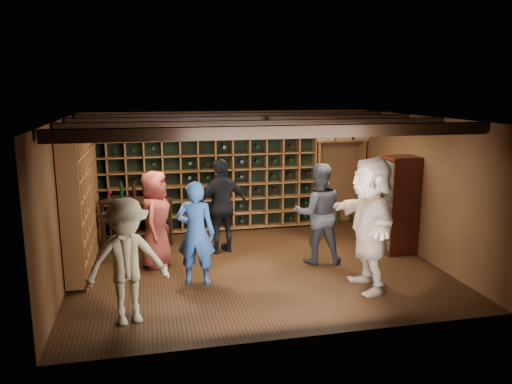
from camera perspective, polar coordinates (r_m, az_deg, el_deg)
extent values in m
plane|color=black|center=(8.55, -0.04, -8.53)|extent=(6.00, 6.00, 0.00)
plane|color=#51321C|center=(10.61, -2.96, 2.47)|extent=(6.00, 0.00, 6.00)
plane|color=#51321C|center=(5.86, 5.27, -5.37)|extent=(6.00, 0.00, 6.00)
plane|color=#51321C|center=(8.11, -21.20, -1.27)|extent=(0.00, 5.00, 5.00)
plane|color=#51321C|center=(9.31, 18.31, 0.55)|extent=(0.00, 5.00, 5.00)
plane|color=black|center=(8.03, -0.04, 8.44)|extent=(6.00, 6.00, 0.00)
cube|color=black|center=(6.49, 3.04, 6.89)|extent=(5.90, 0.18, 0.16)
cube|color=black|center=(7.55, 0.79, 7.61)|extent=(5.90, 0.18, 0.16)
cube|color=black|center=(8.62, -0.91, 8.14)|extent=(5.90, 0.18, 0.16)
cube|color=black|center=(9.70, -2.23, 8.55)|extent=(5.90, 0.18, 0.16)
cylinder|color=black|center=(7.87, -8.68, 7.43)|extent=(0.10, 0.10, 0.10)
cylinder|color=black|center=(8.49, 1.37, 7.88)|extent=(0.10, 0.10, 0.10)
cylinder|color=black|center=(8.17, 10.14, 7.54)|extent=(0.10, 0.10, 0.10)
cylinder|color=black|center=(9.17, -2.91, 8.17)|extent=(0.10, 0.10, 0.10)
cube|color=brown|center=(10.39, -5.65, 1.67)|extent=(4.65, 0.30, 2.20)
cube|color=black|center=(10.39, -5.65, 1.67)|extent=(4.56, 0.02, 2.16)
cube|color=brown|center=(8.91, -19.31, -0.66)|extent=(0.30, 2.65, 2.20)
cube|color=black|center=(8.91, -19.31, -0.66)|extent=(0.29, 0.02, 2.16)
cube|color=brown|center=(11.01, 9.64, 5.82)|extent=(1.15, 0.32, 0.04)
cube|color=brown|center=(11.35, 11.92, 1.21)|extent=(0.05, 0.28, 1.85)
cube|color=brown|center=(10.96, 6.96, 1.01)|extent=(0.05, 0.28, 1.85)
cube|color=#A37F51|center=(10.86, 7.69, 6.43)|extent=(0.40, 0.30, 0.20)
cube|color=#A37F51|center=(11.02, 9.91, 6.44)|extent=(0.40, 0.30, 0.20)
cube|color=#A37F51|center=(11.16, 11.58, 6.44)|extent=(0.40, 0.30, 0.20)
cube|color=black|center=(9.63, 15.80, -6.30)|extent=(0.55, 0.50, 0.10)
cube|color=black|center=(9.41, 16.09, -1.38)|extent=(0.55, 0.50, 1.70)
cube|color=white|center=(9.29, 14.68, -1.46)|extent=(0.01, 0.46, 1.60)
cube|color=black|center=(9.41, 16.09, -1.38)|extent=(0.50, 0.44, 0.02)
sphere|color=#59260C|center=(9.38, 16.01, -0.79)|extent=(0.18, 0.18, 0.18)
imported|color=navy|center=(7.67, -6.89, -4.68)|extent=(0.67, 0.54, 1.61)
imported|color=black|center=(8.58, 7.12, -2.48)|extent=(0.94, 0.78, 1.74)
imported|color=maroon|center=(8.53, -11.45, -3.06)|extent=(0.71, 0.91, 1.64)
imported|color=black|center=(9.07, -3.91, -1.63)|extent=(1.10, 0.72, 1.74)
imported|color=gray|center=(6.57, -14.57, -7.71)|extent=(1.18, 0.85, 1.65)
imported|color=tan|center=(7.57, 12.87, -3.56)|extent=(0.70, 1.89, 2.01)
cube|color=black|center=(9.56, -13.56, -1.02)|extent=(1.37, 1.07, 0.05)
cube|color=black|center=(9.71, -17.09, -3.83)|extent=(0.08, 0.08, 0.88)
cube|color=black|center=(9.22, -10.92, -4.34)|extent=(0.08, 0.08, 0.88)
cube|color=black|center=(10.14, -15.70, -3.09)|extent=(0.08, 0.08, 0.88)
cube|color=black|center=(9.68, -9.76, -3.52)|extent=(0.08, 0.08, 0.88)
cylinder|color=black|center=(9.71, -15.12, 0.09)|extent=(0.07, 0.07, 0.28)
cylinder|color=black|center=(9.59, -13.75, 0.03)|extent=(0.07, 0.07, 0.28)
cylinder|color=black|center=(9.47, -12.07, -0.05)|extent=(0.07, 0.07, 0.28)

